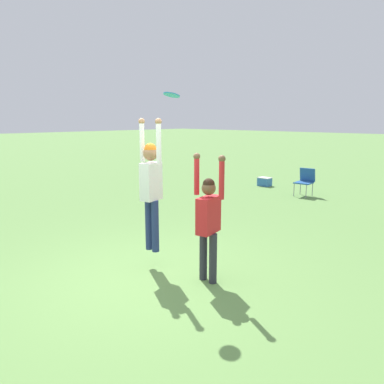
{
  "coord_description": "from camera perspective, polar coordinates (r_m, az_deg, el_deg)",
  "views": [
    {
      "loc": [
        4.28,
        -3.49,
        2.47
      ],
      "look_at": [
        0.19,
        0.75,
        1.3
      ],
      "focal_mm": 35.0,
      "sensor_mm": 36.0,
      "label": 1
    }
  ],
  "objects": [
    {
      "name": "frisbee",
      "position": [
        5.64,
        -3.13,
        14.55
      ],
      "size": [
        0.25,
        0.24,
        0.08
      ],
      "color": "#2D9EDB"
    },
    {
      "name": "ground_plane",
      "position": [
        6.05,
        -6.43,
        -12.94
      ],
      "size": [
        120.0,
        120.0,
        0.0
      ],
      "primitive_type": "plane",
      "color": "#608C47"
    },
    {
      "name": "cooler_box",
      "position": [
        14.08,
        11.0,
        1.56
      ],
      "size": [
        0.45,
        0.35,
        0.32
      ],
      "color": "#336BB7",
      "rests_on": "ground_plane"
    },
    {
      "name": "person_jumping",
      "position": [
        6.07,
        -6.26,
        1.51
      ],
      "size": [
        0.51,
        0.4,
        2.17
      ],
      "rotation": [
        0.0,
        0.0,
        1.79
      ],
      "color": "navy",
      "rests_on": "ground_plane"
    },
    {
      "name": "camping_chair_0",
      "position": [
        12.52,
        16.88,
        1.82
      ],
      "size": [
        0.53,
        0.57,
        0.89
      ],
      "rotation": [
        0.0,
        0.0,
        3.22
      ],
      "color": "gray",
      "rests_on": "ground_plane"
    },
    {
      "name": "person_defending",
      "position": [
        5.59,
        2.52,
        -3.74
      ],
      "size": [
        0.59,
        0.47,
        1.96
      ],
      "rotation": [
        0.0,
        0.0,
        -1.35
      ],
      "color": "#2D2D38",
      "rests_on": "ground_plane"
    }
  ]
}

